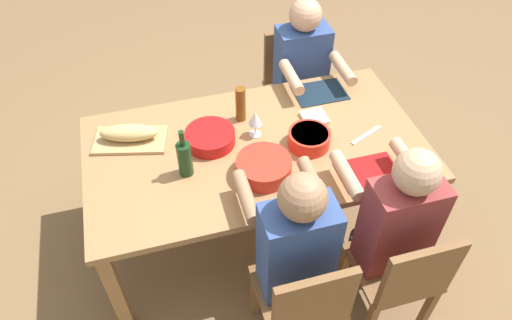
{
  "coord_description": "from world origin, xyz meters",
  "views": [
    {
      "loc": [
        -0.52,
        -1.84,
        2.58
      ],
      "look_at": [
        0.0,
        0.0,
        0.63
      ],
      "focal_mm": 33.43,
      "sensor_mm": 36.0,
      "label": 1
    }
  ],
  "objects_px": {
    "serving_bowl_greens": "(264,166)",
    "napkin_stack": "(314,118)",
    "serving_bowl_pasta": "(210,137)",
    "beer_bottle": "(241,104)",
    "diner_far_right": "(303,72)",
    "cutting_board": "(131,140)",
    "chair_near_center": "(304,302)",
    "serving_bowl_salad": "(309,138)",
    "bread_loaf": "(129,133)",
    "wine_bottle": "(185,158)",
    "wine_glass": "(255,119)",
    "chair_far_right": "(293,82)",
    "diner_near_center": "(294,245)",
    "dining_table": "(256,156)",
    "diner_near_right": "(393,221)",
    "chair_near_right": "(402,276)"
  },
  "relations": [
    {
      "from": "serving_bowl_pasta",
      "to": "wine_glass",
      "type": "bearing_deg",
      "value": -0.9
    },
    {
      "from": "chair_near_center",
      "to": "wine_glass",
      "type": "distance_m",
      "value": 1.0
    },
    {
      "from": "dining_table",
      "to": "cutting_board",
      "type": "relative_size",
      "value": 4.7
    },
    {
      "from": "dining_table",
      "to": "wine_bottle",
      "type": "bearing_deg",
      "value": -166.76
    },
    {
      "from": "serving_bowl_salad",
      "to": "bread_loaf",
      "type": "height_order",
      "value": "bread_loaf"
    },
    {
      "from": "dining_table",
      "to": "chair_far_right",
      "type": "bearing_deg",
      "value": 58.32
    },
    {
      "from": "dining_table",
      "to": "wine_bottle",
      "type": "relative_size",
      "value": 6.48
    },
    {
      "from": "diner_near_right",
      "to": "diner_near_center",
      "type": "xyz_separation_m",
      "value": [
        -0.52,
        0.0,
        0.0
      ]
    },
    {
      "from": "dining_table",
      "to": "chair_near_center",
      "type": "relative_size",
      "value": 2.21
    },
    {
      "from": "serving_bowl_salad",
      "to": "diner_far_right",
      "type": "bearing_deg",
      "value": 72.26
    },
    {
      "from": "cutting_board",
      "to": "wine_bottle",
      "type": "height_order",
      "value": "wine_bottle"
    },
    {
      "from": "chair_near_center",
      "to": "beer_bottle",
      "type": "xyz_separation_m",
      "value": [
        -0.02,
        1.09,
        0.37
      ]
    },
    {
      "from": "diner_near_right",
      "to": "serving_bowl_greens",
      "type": "relative_size",
      "value": 4.13
    },
    {
      "from": "diner_near_center",
      "to": "napkin_stack",
      "type": "xyz_separation_m",
      "value": [
        0.39,
        0.78,
        0.05
      ]
    },
    {
      "from": "serving_bowl_pasta",
      "to": "beer_bottle",
      "type": "distance_m",
      "value": 0.27
    },
    {
      "from": "diner_near_center",
      "to": "cutting_board",
      "type": "relative_size",
      "value": 3.0
    },
    {
      "from": "diner_far_right",
      "to": "chair_near_center",
      "type": "relative_size",
      "value": 1.41
    },
    {
      "from": "diner_near_center",
      "to": "serving_bowl_salad",
      "type": "distance_m",
      "value": 0.66
    },
    {
      "from": "chair_far_right",
      "to": "serving_bowl_salad",
      "type": "bearing_deg",
      "value": -104.31
    },
    {
      "from": "diner_near_center",
      "to": "dining_table",
      "type": "bearing_deg",
      "value": 90.0
    },
    {
      "from": "diner_far_right",
      "to": "serving_bowl_greens",
      "type": "relative_size",
      "value": 4.13
    },
    {
      "from": "chair_near_right",
      "to": "beer_bottle",
      "type": "height_order",
      "value": "beer_bottle"
    },
    {
      "from": "chair_far_right",
      "to": "chair_near_center",
      "type": "relative_size",
      "value": 1.0
    },
    {
      "from": "dining_table",
      "to": "beer_bottle",
      "type": "xyz_separation_m",
      "value": [
        -0.02,
        0.25,
        0.19
      ]
    },
    {
      "from": "diner_near_center",
      "to": "serving_bowl_pasta",
      "type": "height_order",
      "value": "diner_near_center"
    },
    {
      "from": "diner_near_center",
      "to": "napkin_stack",
      "type": "height_order",
      "value": "diner_near_center"
    },
    {
      "from": "serving_bowl_greens",
      "to": "napkin_stack",
      "type": "height_order",
      "value": "serving_bowl_greens"
    },
    {
      "from": "diner_near_center",
      "to": "serving_bowl_salad",
      "type": "xyz_separation_m",
      "value": [
        0.29,
        0.59,
        0.09
      ]
    },
    {
      "from": "dining_table",
      "to": "diner_near_right",
      "type": "bearing_deg",
      "value": -51.68
    },
    {
      "from": "dining_table",
      "to": "napkin_stack",
      "type": "distance_m",
      "value": 0.42
    },
    {
      "from": "beer_bottle",
      "to": "wine_glass",
      "type": "bearing_deg",
      "value": -74.42
    },
    {
      "from": "diner_far_right",
      "to": "wine_glass",
      "type": "relative_size",
      "value": 7.23
    },
    {
      "from": "chair_far_right",
      "to": "diner_near_right",
      "type": "height_order",
      "value": "diner_near_right"
    },
    {
      "from": "beer_bottle",
      "to": "diner_far_right",
      "type": "bearing_deg",
      "value": 37.0
    },
    {
      "from": "diner_far_right",
      "to": "chair_near_center",
      "type": "height_order",
      "value": "diner_far_right"
    },
    {
      "from": "serving_bowl_greens",
      "to": "beer_bottle",
      "type": "relative_size",
      "value": 1.32
    },
    {
      "from": "diner_far_right",
      "to": "wine_glass",
      "type": "height_order",
      "value": "diner_far_right"
    },
    {
      "from": "cutting_board",
      "to": "serving_bowl_pasta",
      "type": "bearing_deg",
      "value": -16.81
    },
    {
      "from": "dining_table",
      "to": "chair_near_center",
      "type": "height_order",
      "value": "chair_near_center"
    },
    {
      "from": "diner_near_right",
      "to": "napkin_stack",
      "type": "height_order",
      "value": "diner_near_right"
    },
    {
      "from": "diner_far_right",
      "to": "cutting_board",
      "type": "relative_size",
      "value": 3.0
    },
    {
      "from": "diner_far_right",
      "to": "serving_bowl_salad",
      "type": "distance_m",
      "value": 0.76
    },
    {
      "from": "chair_far_right",
      "to": "serving_bowl_salad",
      "type": "relative_size",
      "value": 3.63
    },
    {
      "from": "wine_glass",
      "to": "napkin_stack",
      "type": "relative_size",
      "value": 1.19
    },
    {
      "from": "serving_bowl_greens",
      "to": "napkin_stack",
      "type": "bearing_deg",
      "value": 39.45
    },
    {
      "from": "wine_bottle",
      "to": "napkin_stack",
      "type": "xyz_separation_m",
      "value": [
        0.8,
        0.22,
        -0.1
      ]
    },
    {
      "from": "chair_near_right",
      "to": "diner_near_right",
      "type": "xyz_separation_m",
      "value": [
        0.0,
        0.18,
        0.21
      ]
    },
    {
      "from": "wine_bottle",
      "to": "napkin_stack",
      "type": "height_order",
      "value": "wine_bottle"
    },
    {
      "from": "diner_far_right",
      "to": "napkin_stack",
      "type": "xyz_separation_m",
      "value": [
        -0.12,
        -0.53,
        0.05
      ]
    },
    {
      "from": "serving_bowl_salad",
      "to": "bread_loaf",
      "type": "bearing_deg",
      "value": 162.83
    }
  ]
}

